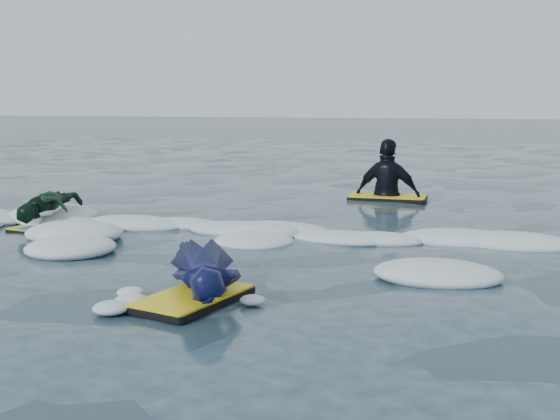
{
  "coord_description": "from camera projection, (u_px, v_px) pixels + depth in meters",
  "views": [
    {
      "loc": [
        2.24,
        -6.39,
        1.6
      ],
      "look_at": [
        -0.03,
        1.6,
        0.3
      ],
      "focal_mm": 45.0,
      "sensor_mm": 36.0,
      "label": 1
    }
  ],
  "objects": [
    {
      "name": "ground",
      "position": [
        239.0,
        264.0,
        6.92
      ],
      "size": [
        120.0,
        120.0,
        0.0
      ],
      "primitive_type": "plane",
      "color": "#162D35",
      "rests_on": "ground"
    },
    {
      "name": "foam_band",
      "position": [
        269.0,
        244.0,
        7.9
      ],
      "size": [
        12.0,
        3.1,
        0.3
      ],
      "primitive_type": null,
      "color": "white",
      "rests_on": "ground"
    },
    {
      "name": "waiting_rider_unit",
      "position": [
        388.0,
        196.0,
        11.32
      ],
      "size": [
        1.23,
        0.68,
        1.85
      ],
      "rotation": [
        0.0,
        0.0,
        -0.0
      ],
      "color": "black",
      "rests_on": "ground"
    },
    {
      "name": "prone_child_unit",
      "position": [
        49.0,
        209.0,
        8.92
      ],
      "size": [
        0.64,
        1.22,
        0.45
      ],
      "rotation": [
        0.0,
        0.0,
        1.41
      ],
      "color": "black",
      "rests_on": "ground"
    },
    {
      "name": "prone_woman_unit",
      "position": [
        203.0,
        272.0,
        5.76
      ],
      "size": [
        1.15,
        1.63,
        0.4
      ],
      "rotation": [
        0.0,
        0.0,
        1.32
      ],
      "color": "black",
      "rests_on": "ground"
    }
  ]
}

